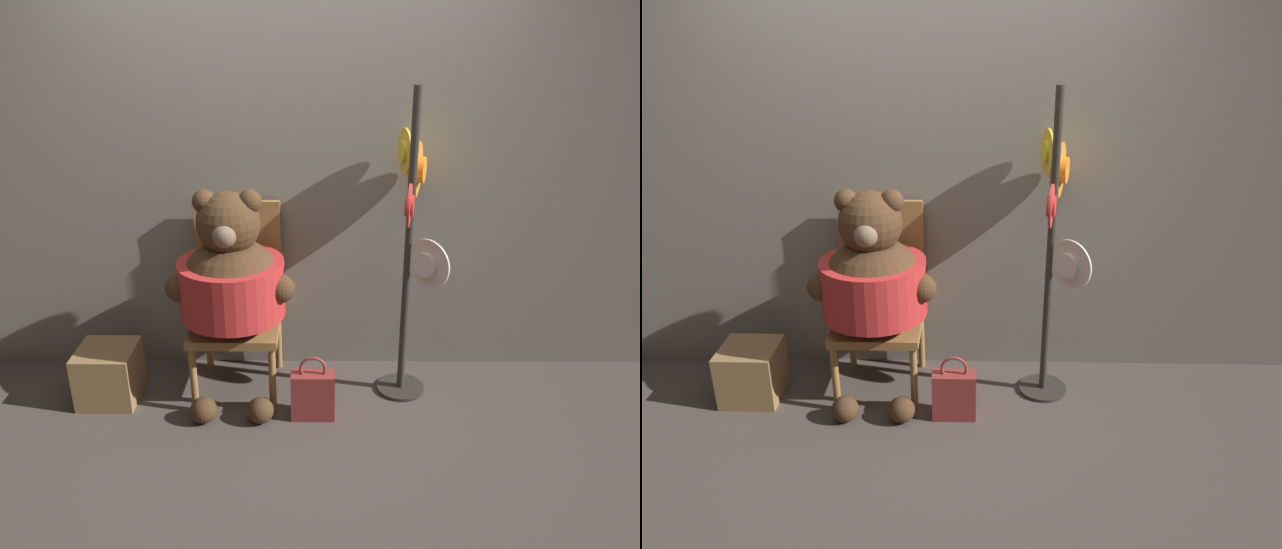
# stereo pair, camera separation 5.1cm
# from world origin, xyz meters

# --- Properties ---
(ground_plane) EXTENTS (14.00, 14.00, 0.00)m
(ground_plane) POSITION_xyz_m (0.00, 0.00, 0.00)
(ground_plane) COLOR #4C423D
(wall_back) EXTENTS (8.00, 0.10, 2.30)m
(wall_back) POSITION_xyz_m (0.00, 0.56, 1.15)
(wall_back) COLOR gray
(wall_back) RESTS_ON ground_plane
(chair) EXTENTS (0.49, 0.53, 1.08)m
(chair) POSITION_xyz_m (-0.29, 0.31, 0.55)
(chair) COLOR #9E703D
(chair) RESTS_ON ground_plane
(teddy_bear) EXTENTS (0.69, 0.61, 1.24)m
(teddy_bear) POSITION_xyz_m (-0.29, 0.12, 0.73)
(teddy_bear) COLOR #4C331E
(teddy_bear) RESTS_ON ground_plane
(hat_display_rack) EXTENTS (0.33, 0.54, 1.75)m
(hat_display_rack) POSITION_xyz_m (0.69, 0.22, 0.93)
(hat_display_rack) COLOR #332D28
(hat_display_rack) RESTS_ON ground_plane
(handbag_on_ground) EXTENTS (0.24, 0.11, 0.38)m
(handbag_on_ground) POSITION_xyz_m (0.15, -0.08, 0.15)
(handbag_on_ground) COLOR maroon
(handbag_on_ground) RESTS_ON ground_plane
(wooden_crate) EXTENTS (0.32, 0.32, 0.32)m
(wooden_crate) POSITION_xyz_m (-1.02, 0.10, 0.16)
(wooden_crate) COLOR #937047
(wooden_crate) RESTS_ON ground_plane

